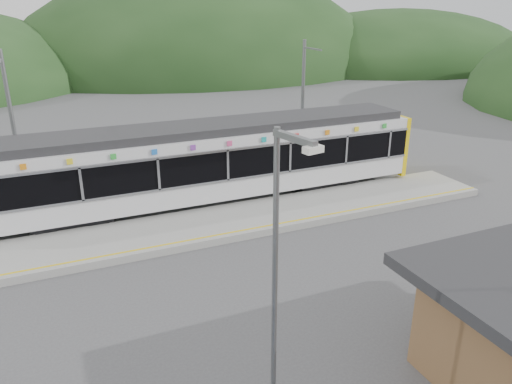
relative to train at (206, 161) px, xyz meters
name	(u,v)px	position (x,y,z in m)	size (l,w,h in m)	color
ground	(242,264)	(-0.71, -6.00, -2.06)	(120.00, 120.00, 0.00)	#4C4C4F
hills	(318,191)	(5.48, -0.71, -2.06)	(146.00, 149.00, 26.00)	#1E3D19
platform	(212,225)	(-0.71, -2.70, -1.91)	(26.00, 3.20, 0.30)	#9E9E99
yellow_line	(223,234)	(-0.71, -4.00, -1.76)	(26.00, 0.10, 0.01)	yellow
train	(206,161)	(0.00, 0.00, 0.00)	(20.44, 3.01, 3.74)	black
catenary_mast_west	(14,130)	(-7.71, 2.56, 1.58)	(0.18, 1.80, 7.00)	slate
catenary_mast_east	(303,105)	(6.29, 2.56, 1.58)	(0.18, 1.80, 7.00)	slate
lamp_post	(278,260)	(-2.62, -12.71, 1.87)	(0.38, 1.18, 6.62)	slate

